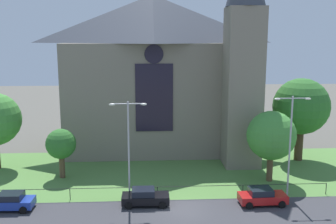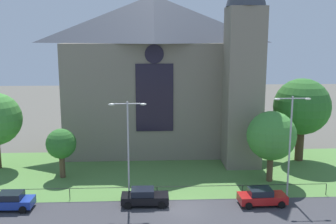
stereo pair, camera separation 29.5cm
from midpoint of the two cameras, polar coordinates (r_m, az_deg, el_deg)
The scene contains 13 objects.
ground at distance 45.04m, azimuth 1.17°, elevation -8.43°, with size 160.00×160.00×0.00m, color #56544C.
road_asphalt at distance 33.97m, azimuth 2.62°, elevation -15.08°, with size 120.00×8.00×0.01m, color #38383D.
grass_verge at distance 43.16m, azimuth 1.36°, elevation -9.30°, with size 120.00×20.00×0.01m, color #517F3D.
church_building at distance 51.92m, azimuth -1.03°, elevation 5.76°, with size 23.20×16.20×26.00m.
iron_railing at distance 37.58m, azimuth -1.36°, elevation -10.83°, with size 32.17×0.07×1.13m.
tree_right_far at distance 49.93m, azimuth 18.76°, elevation 0.69°, with size 6.70×6.70×9.97m.
tree_right_near at distance 42.07m, azimuth 14.77°, elevation -3.33°, with size 5.04×5.04×7.37m.
tree_left_near at distance 43.51m, azimuth -14.85°, elevation -4.48°, with size 3.18×3.18×5.29m.
streetlamp_near at distance 36.03m, azimuth -5.49°, elevation -3.86°, with size 3.37×0.26×9.15m.
streetlamp_far at distance 38.25m, azimuth 17.32°, elevation -3.15°, with size 3.37×0.26×9.52m.
parked_car_blue at distance 38.01m, azimuth -21.54°, elevation -11.74°, with size 4.24×2.10×1.51m.
parked_car_black at distance 36.33m, azimuth -3.15°, elevation -12.03°, with size 4.22×2.06×1.51m.
parked_car_red at distance 37.30m, azimuth 13.47°, elevation -11.70°, with size 4.27×2.16×1.51m.
Camera 2 is at (-2.85, -32.43, 14.82)m, focal length 42.62 mm.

